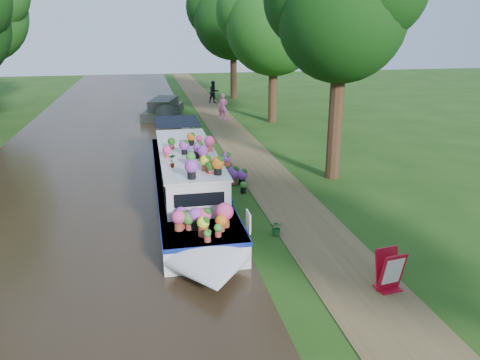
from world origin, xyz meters
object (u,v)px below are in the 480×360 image
plant_boat (188,179)px  sandwich_board (390,272)px  pedestrian_dark (214,92)px  pedestrian_pink (223,107)px  second_boat (164,109)px

plant_boat → sandwich_board: 7.88m
plant_boat → pedestrian_dark: size_ratio=7.66×
plant_boat → sandwich_board: bearing=-59.1°
pedestrian_dark → pedestrian_pink: bearing=-108.7°
second_boat → pedestrian_pink: size_ratio=3.97×
plant_boat → pedestrian_pink: size_ratio=7.90×
second_boat → pedestrian_dark: size_ratio=3.85×
sandwich_board → pedestrian_dark: size_ratio=0.55×
sandwich_board → pedestrian_pink: pedestrian_pink is taller
second_boat → pedestrian_pink: 4.32m
plant_boat → pedestrian_pink: 15.45m
second_boat → pedestrian_pink: pedestrian_pink is taller
pedestrian_dark → second_boat: bearing=-144.3°
pedestrian_dark → sandwich_board: bearing=-105.5°
sandwich_board → pedestrian_pink: size_ratio=0.57×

